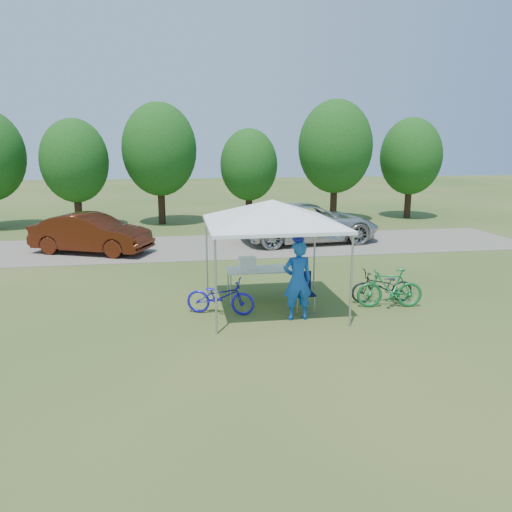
{
  "coord_description": "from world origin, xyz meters",
  "views": [
    {
      "loc": [
        -2.27,
        -11.66,
        4.01
      ],
      "look_at": [
        -0.07,
        2.0,
        0.91
      ],
      "focal_mm": 35.0,
      "sensor_mm": 36.0,
      "label": 1
    }
  ],
  "objects_px": {
    "cyclist": "(298,281)",
    "bike_dark": "(382,286)",
    "folding_table": "(264,270)",
    "bike_blue": "(220,296)",
    "minivan": "(310,223)",
    "sedan": "(91,233)",
    "cooler": "(247,263)",
    "bike_green": "(390,288)",
    "folding_chair": "(302,288)"
  },
  "relations": [
    {
      "from": "bike_green",
      "to": "sedan",
      "type": "distance_m",
      "value": 11.49
    },
    {
      "from": "folding_table",
      "to": "bike_blue",
      "type": "bearing_deg",
      "value": -138.85
    },
    {
      "from": "folding_chair",
      "to": "minivan",
      "type": "distance_m",
      "value": 8.89
    },
    {
      "from": "folding_table",
      "to": "folding_chair",
      "type": "bearing_deg",
      "value": -56.57
    },
    {
      "from": "folding_table",
      "to": "minivan",
      "type": "bearing_deg",
      "value": 66.29
    },
    {
      "from": "cooler",
      "to": "sedan",
      "type": "relative_size",
      "value": 0.1
    },
    {
      "from": "cooler",
      "to": "cyclist",
      "type": "xyz_separation_m",
      "value": [
        0.92,
        -1.77,
        -0.03
      ]
    },
    {
      "from": "bike_green",
      "to": "sedan",
      "type": "relative_size",
      "value": 0.37
    },
    {
      "from": "bike_green",
      "to": "sedan",
      "type": "xyz_separation_m",
      "value": [
        -8.4,
        7.84,
        0.26
      ]
    },
    {
      "from": "folding_chair",
      "to": "cyclist",
      "type": "relative_size",
      "value": 0.51
    },
    {
      "from": "bike_blue",
      "to": "bike_dark",
      "type": "bearing_deg",
      "value": -68.24
    },
    {
      "from": "folding_table",
      "to": "bike_blue",
      "type": "distance_m",
      "value": 1.7
    },
    {
      "from": "cooler",
      "to": "minivan",
      "type": "xyz_separation_m",
      "value": [
        3.69,
        7.38,
        -0.14
      ]
    },
    {
      "from": "folding_table",
      "to": "sedan",
      "type": "distance_m",
      "value": 8.51
    },
    {
      "from": "sedan",
      "to": "bike_green",
      "type": "bearing_deg",
      "value": -110.19
    },
    {
      "from": "minivan",
      "to": "cyclist",
      "type": "bearing_deg",
      "value": 156.44
    },
    {
      "from": "folding_chair",
      "to": "bike_dark",
      "type": "distance_m",
      "value": 2.22
    },
    {
      "from": "sedan",
      "to": "minivan",
      "type": "bearing_deg",
      "value": -61.77
    },
    {
      "from": "cooler",
      "to": "cyclist",
      "type": "relative_size",
      "value": 0.24
    },
    {
      "from": "cooler",
      "to": "bike_green",
      "type": "relative_size",
      "value": 0.27
    },
    {
      "from": "bike_dark",
      "to": "sedan",
      "type": "height_order",
      "value": "sedan"
    },
    {
      "from": "bike_green",
      "to": "minivan",
      "type": "height_order",
      "value": "minivan"
    },
    {
      "from": "folding_chair",
      "to": "cooler",
      "type": "bearing_deg",
      "value": 133.83
    },
    {
      "from": "bike_blue",
      "to": "bike_green",
      "type": "xyz_separation_m",
      "value": [
        4.24,
        -0.18,
        0.06
      ]
    },
    {
      "from": "folding_chair",
      "to": "bike_green",
      "type": "bearing_deg",
      "value": -5.7
    },
    {
      "from": "folding_chair",
      "to": "cooler",
      "type": "distance_m",
      "value": 1.71
    },
    {
      "from": "cooler",
      "to": "bike_green",
      "type": "distance_m",
      "value": 3.68
    },
    {
      "from": "cooler",
      "to": "bike_dark",
      "type": "height_order",
      "value": "cooler"
    },
    {
      "from": "bike_blue",
      "to": "sedan",
      "type": "height_order",
      "value": "sedan"
    },
    {
      "from": "cyclist",
      "to": "bike_blue",
      "type": "relative_size",
      "value": 1.13
    },
    {
      "from": "bike_dark",
      "to": "minivan",
      "type": "height_order",
      "value": "minivan"
    },
    {
      "from": "cyclist",
      "to": "bike_dark",
      "type": "height_order",
      "value": "cyclist"
    },
    {
      "from": "bike_blue",
      "to": "minivan",
      "type": "xyz_separation_m",
      "value": [
        4.5,
        8.48,
        0.39
      ]
    },
    {
      "from": "minivan",
      "to": "sedan",
      "type": "bearing_deg",
      "value": 88.63
    },
    {
      "from": "folding_table",
      "to": "bike_dark",
      "type": "height_order",
      "value": "bike_dark"
    },
    {
      "from": "cyclist",
      "to": "minivan",
      "type": "relative_size",
      "value": 0.32
    },
    {
      "from": "cooler",
      "to": "bike_green",
      "type": "height_order",
      "value": "cooler"
    },
    {
      "from": "bike_blue",
      "to": "minivan",
      "type": "height_order",
      "value": "minivan"
    },
    {
      "from": "folding_chair",
      "to": "folding_table",
      "type": "bearing_deg",
      "value": 120.97
    },
    {
      "from": "folding_chair",
      "to": "cyclist",
      "type": "distance_m",
      "value": 0.78
    },
    {
      "from": "sedan",
      "to": "folding_table",
      "type": "bearing_deg",
      "value": -117.61
    },
    {
      "from": "cyclist",
      "to": "bike_green",
      "type": "bearing_deg",
      "value": -172.52
    },
    {
      "from": "cyclist",
      "to": "minivan",
      "type": "distance_m",
      "value": 9.56
    },
    {
      "from": "folding_chair",
      "to": "bike_dark",
      "type": "xyz_separation_m",
      "value": [
        2.2,
        0.28,
        -0.14
      ]
    },
    {
      "from": "cooler",
      "to": "sedan",
      "type": "height_order",
      "value": "sedan"
    },
    {
      "from": "folding_table",
      "to": "bike_blue",
      "type": "xyz_separation_m",
      "value": [
        -1.26,
        -1.1,
        -0.33
      ]
    },
    {
      "from": "bike_blue",
      "to": "bike_dark",
      "type": "height_order",
      "value": "bike_blue"
    },
    {
      "from": "minivan",
      "to": "bike_green",
      "type": "bearing_deg",
      "value": 171.51
    },
    {
      "from": "cyclist",
      "to": "bike_blue",
      "type": "bearing_deg",
      "value": -24.8
    },
    {
      "from": "folding_chair",
      "to": "cyclist",
      "type": "xyz_separation_m",
      "value": [
        -0.28,
        -0.62,
        0.37
      ]
    }
  ]
}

